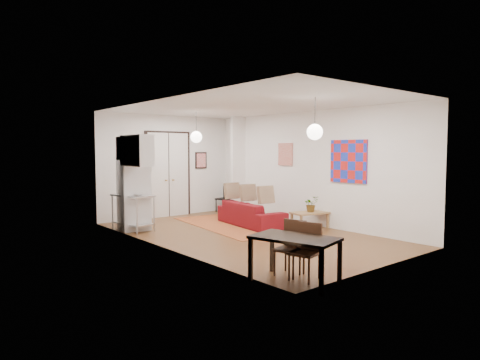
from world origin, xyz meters
TOP-DOWN VIEW (x-y plane):
  - floor at (0.00, 0.00)m, footprint 7.00×7.00m
  - ceiling at (0.00, 0.00)m, footprint 4.20×7.00m
  - wall_back at (0.00, 3.50)m, footprint 4.20×0.02m
  - wall_front at (0.00, -3.50)m, footprint 4.20×0.02m
  - wall_left at (-2.10, 0.00)m, footprint 0.02×7.00m
  - wall_right at (2.10, 0.00)m, footprint 0.02×7.00m
  - double_doors at (0.00, 3.46)m, footprint 1.44×0.06m
  - stub_partition at (1.85, 2.55)m, footprint 0.50×0.10m
  - wall_cabinet at (-1.92, 1.50)m, footprint 0.35×1.00m
  - painting_popart at (2.08, -1.25)m, footprint 0.05×1.00m
  - painting_abstract at (2.08, 0.80)m, footprint 0.05×0.50m
  - poster_back at (1.15, 3.47)m, footprint 0.40×0.03m
  - print_left at (-2.07, 2.00)m, footprint 0.03×0.44m
  - pendant_back at (0.00, 2.00)m, footprint 0.30×0.30m
  - pendant_front at (0.00, -2.00)m, footprint 0.30×0.30m
  - kilim_rug at (0.33, 1.16)m, footprint 1.83×3.77m
  - sofa at (0.84, 0.79)m, footprint 2.17×1.09m
  - coffee_table at (1.71, -0.41)m, footprint 0.98×0.67m
  - potted_plant at (1.75, -0.41)m, footprint 0.40×0.37m
  - kitchen_counter at (-1.75, 2.11)m, footprint 0.70×1.17m
  - bowl at (-1.75, 1.81)m, footprint 0.25×0.25m
  - soap_bottle at (-1.75, 2.36)m, footprint 0.10×0.10m
  - fridge at (-1.70, 2.15)m, footprint 0.74×0.74m
  - dining_table at (-1.75, -3.15)m, footprint 0.98×1.35m
  - dining_chair_near at (-1.54, -2.76)m, footprint 0.48×0.60m
  - dining_chair_far at (-1.54, -3.07)m, footprint 0.48×0.60m
  - black_side_chair at (1.75, 3.23)m, footprint 0.46×0.46m

SIDE VIEW (x-z plane):
  - floor at x=0.00m, z-range 0.00..0.00m
  - kilim_rug at x=0.33m, z-range 0.00..0.01m
  - sofa at x=0.84m, z-range 0.00..0.61m
  - coffee_table at x=1.71m, z-range 0.15..0.54m
  - dining_chair_near at x=-1.54m, z-range 0.06..0.89m
  - dining_chair_far at x=-1.54m, z-range 0.06..0.89m
  - black_side_chair at x=1.75m, z-range 0.07..0.89m
  - kitchen_counter at x=-1.75m, z-range 0.11..0.96m
  - potted_plant at x=1.75m, z-range 0.40..0.79m
  - dining_table at x=-1.75m, z-range 0.26..0.93m
  - bowl at x=-1.75m, z-range 0.85..0.90m
  - fridge at x=-1.70m, z-range 0.00..1.85m
  - soap_bottle at x=-1.75m, z-range 0.85..1.03m
  - double_doors at x=0.00m, z-range -0.05..2.45m
  - wall_back at x=0.00m, z-range 0.00..2.90m
  - wall_front at x=0.00m, z-range 0.00..2.90m
  - wall_left at x=-2.10m, z-range 0.00..2.90m
  - wall_right at x=2.10m, z-range 0.00..2.90m
  - stub_partition at x=1.85m, z-range 0.00..2.90m
  - poster_back at x=1.15m, z-range 1.35..1.85m
  - painting_popart at x=2.08m, z-range 1.15..2.15m
  - painting_abstract at x=2.08m, z-range 1.50..2.10m
  - wall_cabinet at x=-1.92m, z-range 1.55..2.25m
  - print_left at x=-2.07m, z-range 1.68..2.22m
  - pendant_back at x=0.00m, z-range 1.85..2.65m
  - pendant_front at x=0.00m, z-range 1.85..2.65m
  - ceiling at x=0.00m, z-range 2.89..2.91m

